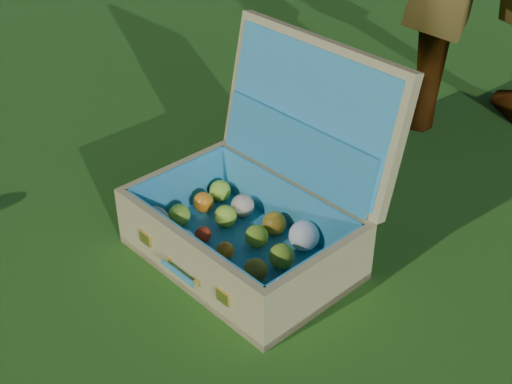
% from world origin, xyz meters
% --- Properties ---
extents(ground, '(60.00, 60.00, 0.00)m').
position_xyz_m(ground, '(0.00, 0.00, 0.00)').
color(ground, '#215114').
rests_on(ground, ground).
extents(suitcase, '(0.62, 0.58, 0.49)m').
position_xyz_m(suitcase, '(0.10, 0.10, 0.14)').
color(suitcase, tan).
rests_on(suitcase, ground).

